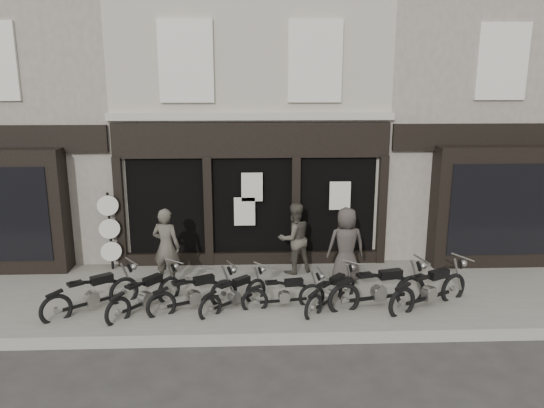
{
  "coord_description": "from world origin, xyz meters",
  "views": [
    {
      "loc": [
        -0.01,
        -10.63,
        5.07
      ],
      "look_at": [
        0.47,
        1.6,
        2.09
      ],
      "focal_mm": 35.0,
      "sensor_mm": 36.0,
      "label": 1
    }
  ],
  "objects_px": {
    "motorcycle_5": "(331,295)",
    "motorcycle_4": "(285,296)",
    "motorcycle_3": "(235,297)",
    "motorcycle_6": "(379,292)",
    "motorcycle_0": "(92,297)",
    "motorcycle_7": "(430,292)",
    "motorcycle_1": "(146,297)",
    "man_left": "(166,247)",
    "advert_sign_post": "(110,235)",
    "man_centre": "(294,238)",
    "motorcycle_2": "(194,296)",
    "man_right": "(346,245)"
  },
  "relations": [
    {
      "from": "motorcycle_7",
      "to": "man_right",
      "type": "height_order",
      "value": "man_right"
    },
    {
      "from": "motorcycle_6",
      "to": "advert_sign_post",
      "type": "distance_m",
      "value": 6.95
    },
    {
      "from": "motorcycle_1",
      "to": "man_right",
      "type": "height_order",
      "value": "man_right"
    },
    {
      "from": "motorcycle_0",
      "to": "motorcycle_1",
      "type": "xyz_separation_m",
      "value": [
        1.14,
        -0.01,
        -0.02
      ]
    },
    {
      "from": "motorcycle_5",
      "to": "motorcycle_6",
      "type": "bearing_deg",
      "value": -51.17
    },
    {
      "from": "motorcycle_2",
      "to": "man_right",
      "type": "xyz_separation_m",
      "value": [
        3.54,
        1.43,
        0.66
      ]
    },
    {
      "from": "motorcycle_7",
      "to": "motorcycle_2",
      "type": "bearing_deg",
      "value": 151.04
    },
    {
      "from": "motorcycle_5",
      "to": "man_centre",
      "type": "height_order",
      "value": "man_centre"
    },
    {
      "from": "motorcycle_6",
      "to": "man_left",
      "type": "relative_size",
      "value": 1.23
    },
    {
      "from": "motorcycle_4",
      "to": "advert_sign_post",
      "type": "xyz_separation_m",
      "value": [
        -4.36,
        2.48,
        0.7
      ]
    },
    {
      "from": "motorcycle_0",
      "to": "motorcycle_3",
      "type": "bearing_deg",
      "value": -36.37
    },
    {
      "from": "motorcycle_3",
      "to": "man_left",
      "type": "bearing_deg",
      "value": 97.65
    },
    {
      "from": "motorcycle_1",
      "to": "man_left",
      "type": "relative_size",
      "value": 0.92
    },
    {
      "from": "motorcycle_1",
      "to": "man_left",
      "type": "bearing_deg",
      "value": 28.94
    },
    {
      "from": "motorcycle_0",
      "to": "man_left",
      "type": "relative_size",
      "value": 0.99
    },
    {
      "from": "motorcycle_0",
      "to": "motorcycle_7",
      "type": "xyz_separation_m",
      "value": [
        7.33,
        -0.07,
        0.02
      ]
    },
    {
      "from": "motorcycle_2",
      "to": "man_centre",
      "type": "bearing_deg",
      "value": 16.45
    },
    {
      "from": "man_centre",
      "to": "man_right",
      "type": "bearing_deg",
      "value": 127.11
    },
    {
      "from": "motorcycle_1",
      "to": "motorcycle_5",
      "type": "height_order",
      "value": "motorcycle_1"
    },
    {
      "from": "motorcycle_0",
      "to": "advert_sign_post",
      "type": "distance_m",
      "value": 2.59
    },
    {
      "from": "motorcycle_3",
      "to": "motorcycle_5",
      "type": "xyz_separation_m",
      "value": [
        2.13,
        -0.01,
        0.0
      ]
    },
    {
      "from": "motorcycle_4",
      "to": "motorcycle_6",
      "type": "height_order",
      "value": "motorcycle_6"
    },
    {
      "from": "motorcycle_6",
      "to": "man_centre",
      "type": "distance_m",
      "value": 2.79
    },
    {
      "from": "motorcycle_1",
      "to": "man_right",
      "type": "relative_size",
      "value": 0.93
    },
    {
      "from": "motorcycle_1",
      "to": "motorcycle_3",
      "type": "height_order",
      "value": "motorcycle_1"
    },
    {
      "from": "motorcycle_2",
      "to": "motorcycle_4",
      "type": "relative_size",
      "value": 1.04
    },
    {
      "from": "motorcycle_6",
      "to": "man_centre",
      "type": "xyz_separation_m",
      "value": [
        -1.7,
        2.14,
        0.58
      ]
    },
    {
      "from": "motorcycle_5",
      "to": "motorcycle_4",
      "type": "bearing_deg",
      "value": 132.19
    },
    {
      "from": "motorcycle_0",
      "to": "motorcycle_7",
      "type": "bearing_deg",
      "value": -37.58
    },
    {
      "from": "motorcycle_6",
      "to": "advert_sign_post",
      "type": "bearing_deg",
      "value": 144.48
    },
    {
      "from": "motorcycle_4",
      "to": "man_right",
      "type": "distance_m",
      "value": 2.23
    },
    {
      "from": "motorcycle_6",
      "to": "motorcycle_7",
      "type": "height_order",
      "value": "motorcycle_6"
    },
    {
      "from": "motorcycle_5",
      "to": "man_centre",
      "type": "distance_m",
      "value": 2.28
    },
    {
      "from": "motorcycle_2",
      "to": "motorcycle_6",
      "type": "distance_m",
      "value": 4.03
    },
    {
      "from": "motorcycle_5",
      "to": "motorcycle_7",
      "type": "bearing_deg",
      "value": -50.37
    },
    {
      "from": "motorcycle_1",
      "to": "man_centre",
      "type": "distance_m",
      "value": 4.04
    },
    {
      "from": "motorcycle_3",
      "to": "motorcycle_6",
      "type": "relative_size",
      "value": 0.67
    },
    {
      "from": "motorcycle_7",
      "to": "man_centre",
      "type": "relative_size",
      "value": 1.15
    },
    {
      "from": "motorcycle_2",
      "to": "motorcycle_4",
      "type": "xyz_separation_m",
      "value": [
        1.96,
        0.03,
        -0.04
      ]
    },
    {
      "from": "advert_sign_post",
      "to": "motorcycle_5",
      "type": "bearing_deg",
      "value": -40.12
    },
    {
      "from": "motorcycle_6",
      "to": "man_right",
      "type": "distance_m",
      "value": 1.66
    },
    {
      "from": "motorcycle_2",
      "to": "man_left",
      "type": "distance_m",
      "value": 1.8
    },
    {
      "from": "man_left",
      "to": "man_right",
      "type": "bearing_deg",
      "value": -163.08
    },
    {
      "from": "motorcycle_0",
      "to": "motorcycle_4",
      "type": "height_order",
      "value": "motorcycle_0"
    },
    {
      "from": "motorcycle_3",
      "to": "man_left",
      "type": "distance_m",
      "value": 2.31
    },
    {
      "from": "motorcycle_2",
      "to": "motorcycle_6",
      "type": "height_order",
      "value": "motorcycle_6"
    },
    {
      "from": "man_right",
      "to": "motorcycle_1",
      "type": "bearing_deg",
      "value": 12.85
    },
    {
      "from": "motorcycle_4",
      "to": "motorcycle_7",
      "type": "xyz_separation_m",
      "value": [
        3.18,
        -0.09,
        0.08
      ]
    },
    {
      "from": "motorcycle_0",
      "to": "man_left",
      "type": "bearing_deg",
      "value": 9.47
    },
    {
      "from": "motorcycle_2",
      "to": "advert_sign_post",
      "type": "bearing_deg",
      "value": 108.2
    }
  ]
}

